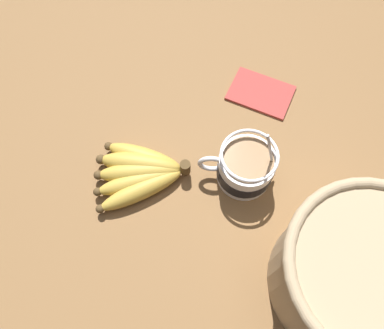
{
  "coord_description": "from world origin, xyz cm",
  "views": [
    {
      "loc": [
        1.67,
        31.15,
        70.54
      ],
      "look_at": [
        3.63,
        1.99,
        8.02
      ],
      "focal_mm": 35.0,
      "sensor_mm": 36.0,
      "label": 1
    }
  ],
  "objects": [
    {
      "name": "woven_basket",
      "position": [
        -23.22,
        20.75,
        12.31
      ],
      "size": [
        26.57,
        26.57,
        15.92
      ],
      "color": "tan",
      "rests_on": "table"
    },
    {
      "name": "coffee_mug",
      "position": [
        -6.19,
        1.83,
        7.84
      ],
      "size": [
        14.61,
        10.55,
        16.17
      ],
      "color": "silver",
      "rests_on": "table"
    },
    {
      "name": "table",
      "position": [
        0.0,
        0.0,
        1.96
      ],
      "size": [
        124.31,
        124.31,
        3.93
      ],
      "color": "brown",
      "rests_on": "ground"
    },
    {
      "name": "napkin",
      "position": [
        -9.86,
        -17.76,
        4.23
      ],
      "size": [
        15.52,
        13.21,
        0.6
      ],
      "color": "#A33833",
      "rests_on": "table"
    },
    {
      "name": "banana_bunch",
      "position": [
        13.35,
        3.28,
        5.88
      ],
      "size": [
        18.27,
        16.14,
        4.38
      ],
      "color": "#4C381E",
      "rests_on": "table"
    }
  ]
}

